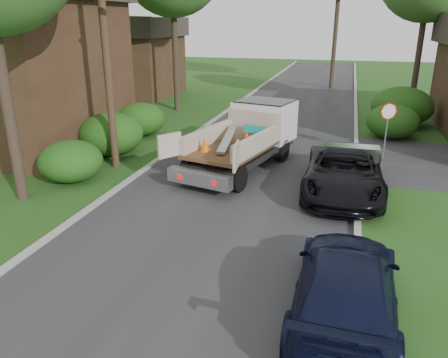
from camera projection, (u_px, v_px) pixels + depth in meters
ground at (205, 237)px, 12.16m from camera, size 120.00×120.00×0.00m
road at (269, 144)px, 21.20m from camera, size 8.00×90.00×0.02m
curb_left at (189, 138)px, 22.23m from camera, size 0.20×90.00×0.12m
curb_right at (356, 150)px, 20.14m from camera, size 0.20×90.00×0.12m
stop_sign at (388, 119)px, 18.37m from camera, size 0.71×0.32×2.48m
utility_pole at (105, 35)px, 16.29m from camera, size 2.42×1.25×10.00m
house_left_near at (3, 53)px, 20.08m from camera, size 9.72×8.64×8.40m
house_left_far at (128, 56)px, 34.45m from camera, size 7.56×7.56×6.00m
hedge_left_a at (71, 161)px, 16.19m from camera, size 2.34×2.34×1.53m
hedge_left_b at (111, 134)px, 19.37m from camera, size 2.86×2.86×1.87m
hedge_left_c at (140, 119)px, 22.64m from camera, size 2.60×2.60×1.70m
hedge_right_a at (392, 121)px, 22.15m from camera, size 2.60×2.60×1.70m
hedge_right_b at (402, 107)px, 24.60m from camera, size 3.38×3.38×2.21m
flatbed_truck at (252, 132)px, 17.99m from camera, size 4.17×6.96×2.47m
black_pickup at (344, 171)px, 15.05m from camera, size 2.64×5.66×1.57m
navy_suv at (346, 285)px, 8.69m from camera, size 2.15×5.02×1.44m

